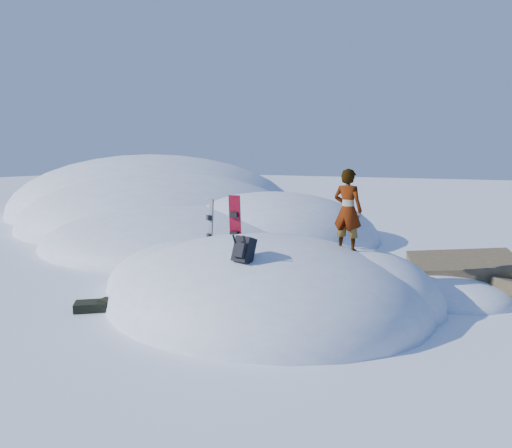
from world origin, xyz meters
The scene contains 9 objects.
ground centered at (0.00, 0.00, 0.00)m, with size 120.00×120.00×0.00m, color white.
snow_mound centered at (-0.17, 0.24, 0.00)m, with size 8.00×6.00×3.00m.
snow_ridge centered at (-10.43, 9.85, 0.00)m, with size 21.50×18.50×6.40m.
rock_outcrop centered at (3.72, 3.01, 0.01)m, with size 4.68×4.41×1.68m.
snowboard_red centered at (-0.84, 0.22, 1.61)m, with size 0.28×0.20×1.43m.
snowboard_dark centered at (-1.55, 0.30, 1.50)m, with size 0.26×0.27×1.42m.
backpack centered at (0.35, -1.50, 1.49)m, with size 0.40×0.47×0.56m.
gear_pile centered at (-2.93, -1.99, 0.11)m, with size 0.86×0.75×0.23m.
person centered at (1.60, 0.59, 2.07)m, with size 0.62×0.41×1.69m, color slate.
Camera 1 is at (4.71, -9.17, 3.20)m, focal length 35.00 mm.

